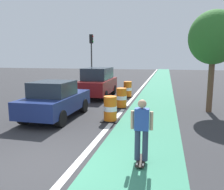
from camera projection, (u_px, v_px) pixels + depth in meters
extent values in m
plane|color=#2D2D30|center=(36.00, 168.00, 5.68)|extent=(100.00, 100.00, 0.00)
cube|color=#387F60|center=(156.00, 95.00, 16.64)|extent=(2.50, 80.00, 0.01)
cube|color=silver|center=(136.00, 95.00, 16.99)|extent=(0.20, 80.00, 0.01)
cube|color=black|center=(141.00, 160.00, 5.95)|extent=(0.24, 0.80, 0.02)
cylinder|color=silver|center=(139.00, 156.00, 6.21)|extent=(0.04, 0.11, 0.11)
cylinder|color=silver|center=(145.00, 157.00, 6.18)|extent=(0.04, 0.11, 0.11)
cylinder|color=silver|center=(137.00, 165.00, 5.71)|extent=(0.04, 0.11, 0.11)
cylinder|color=silver|center=(143.00, 166.00, 5.68)|extent=(0.04, 0.11, 0.11)
cylinder|color=#2D3851|center=(137.00, 145.00, 5.90)|extent=(0.15, 0.15, 0.82)
cylinder|color=#2D3851|center=(145.00, 145.00, 5.86)|extent=(0.15, 0.15, 0.82)
cube|color=#2D4CA5|center=(142.00, 119.00, 5.77)|extent=(0.36, 0.23, 0.56)
cylinder|color=tan|center=(132.00, 120.00, 5.82)|extent=(0.09, 0.09, 0.48)
cylinder|color=tan|center=(151.00, 121.00, 5.72)|extent=(0.09, 0.09, 0.48)
sphere|color=tan|center=(142.00, 104.00, 5.70)|extent=(0.22, 0.22, 0.22)
cube|color=navy|center=(56.00, 103.00, 10.35)|extent=(1.84, 4.10, 0.72)
cube|color=#232D38|center=(53.00, 89.00, 10.00)|extent=(1.62, 1.72, 0.64)
cylinder|color=black|center=(53.00, 104.00, 11.82)|extent=(0.28, 0.68, 0.68)
cylinder|color=black|center=(83.00, 106.00, 11.44)|extent=(0.28, 0.68, 0.68)
cylinder|color=black|center=(24.00, 116.00, 9.38)|extent=(0.28, 0.68, 0.68)
cylinder|color=black|center=(60.00, 119.00, 9.00)|extent=(0.28, 0.68, 0.68)
cube|color=maroon|center=(98.00, 86.00, 15.86)|extent=(1.97, 4.65, 0.90)
cube|color=#232D38|center=(98.00, 74.00, 15.73)|extent=(1.70, 2.90, 0.80)
cylinder|color=black|center=(93.00, 89.00, 17.48)|extent=(0.30, 0.69, 0.68)
cylinder|color=black|center=(114.00, 90.00, 17.15)|extent=(0.30, 0.69, 0.68)
cylinder|color=black|center=(80.00, 95.00, 14.73)|extent=(0.30, 0.69, 0.68)
cylinder|color=black|center=(105.00, 96.00, 14.39)|extent=(0.30, 0.69, 0.68)
cylinder|color=orange|center=(110.00, 115.00, 9.86)|extent=(0.56, 0.56, 0.42)
cylinder|color=white|center=(110.00, 108.00, 9.81)|extent=(0.57, 0.57, 0.21)
cylinder|color=orange|center=(110.00, 101.00, 9.76)|extent=(0.56, 0.56, 0.42)
cube|color=black|center=(110.00, 121.00, 9.90)|extent=(0.73, 0.73, 0.04)
cylinder|color=orange|center=(121.00, 103.00, 12.51)|extent=(0.56, 0.56, 0.42)
cylinder|color=white|center=(121.00, 98.00, 12.46)|extent=(0.57, 0.57, 0.21)
cylinder|color=orange|center=(121.00, 92.00, 12.40)|extent=(0.56, 0.56, 0.42)
cube|color=black|center=(121.00, 107.00, 12.54)|extent=(0.73, 0.73, 0.04)
cylinder|color=orange|center=(128.00, 93.00, 15.96)|extent=(0.56, 0.56, 0.42)
cylinder|color=white|center=(128.00, 89.00, 15.91)|extent=(0.57, 0.57, 0.21)
cylinder|color=orange|center=(128.00, 84.00, 15.85)|extent=(0.56, 0.56, 0.42)
cube|color=black|center=(128.00, 97.00, 15.99)|extent=(0.73, 0.73, 0.04)
cylinder|color=#2D2D2D|center=(92.00, 64.00, 23.82)|extent=(0.14, 0.14, 4.20)
cube|color=black|center=(91.00, 39.00, 23.41)|extent=(0.32, 0.32, 0.90)
sphere|color=red|center=(93.00, 36.00, 23.33)|extent=(0.16, 0.16, 0.16)
sphere|color=green|center=(93.00, 41.00, 23.41)|extent=(0.16, 0.16, 0.16)
cylinder|color=#33333D|center=(86.00, 82.00, 22.01)|extent=(0.20, 0.20, 0.86)
cube|color=gold|center=(86.00, 75.00, 21.90)|extent=(0.34, 0.20, 0.54)
sphere|color=beige|center=(86.00, 71.00, 21.84)|extent=(0.20, 0.20, 0.20)
cylinder|color=#33333D|center=(92.00, 82.00, 21.69)|extent=(0.20, 0.20, 0.86)
cube|color=gold|center=(92.00, 75.00, 21.58)|extent=(0.34, 0.20, 0.54)
sphere|color=beige|center=(92.00, 71.00, 21.52)|extent=(0.20, 0.20, 0.20)
cylinder|color=brown|center=(210.00, 86.00, 11.39)|extent=(0.28, 0.28, 2.60)
ellipsoid|color=#2D6B28|center=(214.00, 37.00, 11.00)|extent=(2.40, 2.40, 2.60)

